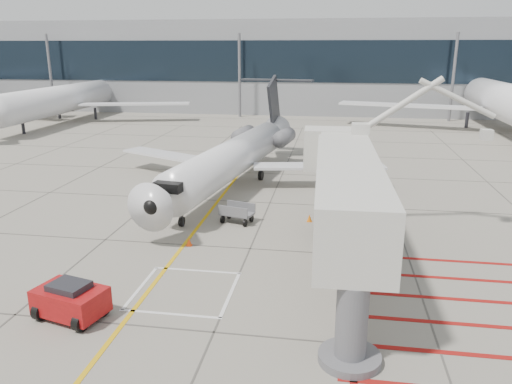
# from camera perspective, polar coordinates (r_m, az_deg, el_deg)

# --- Properties ---
(ground_plane) EXTENTS (260.00, 260.00, 0.00)m
(ground_plane) POSITION_cam_1_polar(r_m,az_deg,el_deg) (22.52, -2.41, -10.39)
(ground_plane) COLOR gray
(ground_plane) RESTS_ON ground
(regional_jet) EXTENTS (26.28, 31.20, 7.40)m
(regional_jet) POSITION_cam_1_polar(r_m,az_deg,el_deg) (34.45, -3.96, 5.53)
(regional_jet) COLOR silver
(regional_jet) RESTS_ON ground_plane
(jet_bridge) EXTENTS (9.05, 18.36, 7.26)m
(jet_bridge) POSITION_cam_1_polar(r_m,az_deg,el_deg) (21.90, 10.33, -1.18)
(jet_bridge) COLOR silver
(jet_bridge) RESTS_ON ground_plane
(pushback_tug) EXTENTS (2.96, 2.26, 1.53)m
(pushback_tug) POSITION_cam_1_polar(r_m,az_deg,el_deg) (20.86, -20.43, -11.42)
(pushback_tug) COLOR #A40F12
(pushback_tug) RESTS_ON ground_plane
(baggage_cart) EXTENTS (2.13, 1.65, 1.19)m
(baggage_cart) POSITION_cam_1_polar(r_m,az_deg,el_deg) (29.69, -2.18, -2.41)
(baggage_cart) COLOR slate
(baggage_cart) RESTS_ON ground_plane
(ground_power_unit) EXTENTS (2.82, 2.01, 2.03)m
(ground_power_unit) POSITION_cam_1_polar(r_m,az_deg,el_deg) (24.57, 11.51, -5.78)
(ground_power_unit) COLOR #BBB9B1
(ground_power_unit) RESTS_ON ground_plane
(cone_nose) EXTENTS (0.31, 0.31, 0.43)m
(cone_nose) POSITION_cam_1_polar(r_m,az_deg,el_deg) (26.63, -7.66, -5.67)
(cone_nose) COLOR #FD470D
(cone_nose) RESTS_ON ground_plane
(cone_side) EXTENTS (0.32, 0.32, 0.44)m
(cone_side) POSITION_cam_1_polar(r_m,az_deg,el_deg) (30.11, 6.13, -2.97)
(cone_side) COLOR orange
(cone_side) RESTS_ON ground_plane
(terminal_building) EXTENTS (180.00, 28.00, 14.00)m
(terminal_building) POSITION_cam_1_polar(r_m,az_deg,el_deg) (89.96, 13.12, 13.90)
(terminal_building) COLOR gray
(terminal_building) RESTS_ON ground_plane
(terminal_glass_band) EXTENTS (180.00, 0.10, 6.00)m
(terminal_glass_band) POSITION_cam_1_polar(r_m,az_deg,el_deg) (75.93, 13.87, 14.24)
(terminal_glass_band) COLOR black
(terminal_glass_band) RESTS_ON ground_plane
(bg_aircraft_b) EXTENTS (33.65, 37.39, 11.22)m
(bg_aircraft_b) POSITION_cam_1_polar(r_m,az_deg,el_deg) (75.49, -20.78, 11.84)
(bg_aircraft_b) COLOR silver
(bg_aircraft_b) RESTS_ON ground_plane
(bg_aircraft_c) EXTENTS (39.38, 43.76, 13.13)m
(bg_aircraft_c) POSITION_cam_1_polar(r_m,az_deg,el_deg) (68.85, 26.60, 11.67)
(bg_aircraft_c) COLOR silver
(bg_aircraft_c) RESTS_ON ground_plane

